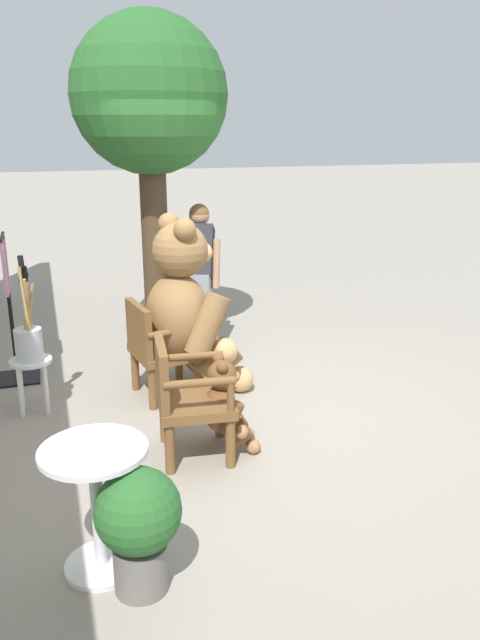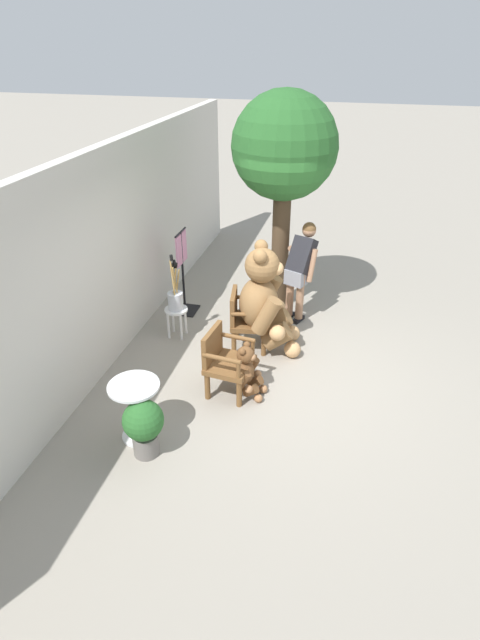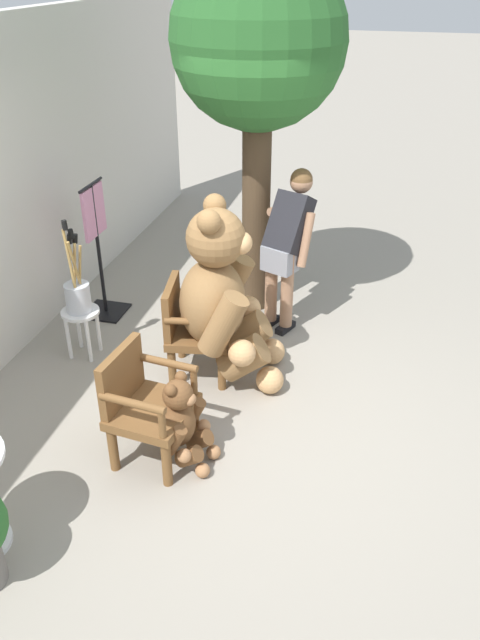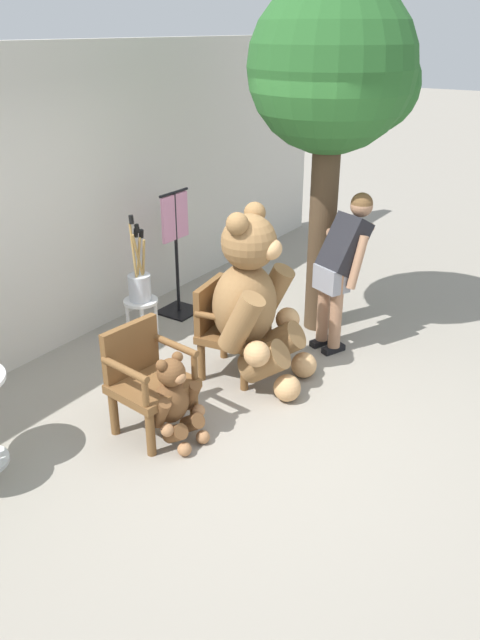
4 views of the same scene
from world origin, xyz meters
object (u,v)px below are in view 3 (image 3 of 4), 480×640
Objects in this scene: person_visitor at (288,238)px; teddy_bear_small at (182,422)px; wooden_chair_right at (192,327)px; brush_bucket at (77,293)px; wooden_chair_left at (144,403)px; clothing_display_stand at (98,248)px; patio_tree at (264,48)px; white_stool at (82,321)px; teddy_bear_large at (223,297)px.

teddy_bear_small is at bearing 171.19° from person_visitor.
wooden_chair_right is at bearing 14.39° from teddy_bear_small.
brush_bucket is (-1.02, 1.66, -0.27)m from person_visitor.
brush_bucket is at bearing 43.82° from wooden_chair_left.
clothing_display_stand is (1.86, 1.21, 0.26)m from wooden_chair_left.
wooden_chair_left is at bearing 87.69° from teddy_bear_small.
wooden_chair_right is 0.63× the size of clothing_display_stand.
patio_tree is (2.47, -0.28, 2.03)m from wooden_chair_left.
white_stool is at bearing 50.29° from teddy_bear_small.
teddy_bear_small is 2.42m from clothing_display_stand.
teddy_bear_large is 1.32m from brush_bucket.
wooden_chair_left is at bearing 166.49° from teddy_bear_large.
wooden_chair_left is at bearing 179.97° from wooden_chair_right.
clothing_display_stand is (1.87, 1.49, 0.37)m from teddy_bear_small.
person_visitor reaches higher than brush_bucket.
teddy_bear_large reaches higher than wooden_chair_right.
person_visitor is at bearing -82.19° from clothing_display_stand.
white_stool is (0.02, 1.05, -0.11)m from wooden_chair_right.
wooden_chair_right is 1.06m from white_stool.
wooden_chair_left is 2.24m from clothing_display_stand.
teddy_bear_large is at bearing 161.17° from person_visitor.
wooden_chair_right is at bearing -90.92° from brush_bucket.
clothing_display_stand is at bearing 11.55° from white_stool.
wooden_chair_right reaches higher than teddy_bear_small.
teddy_bear_large is 1.16× the size of clothing_display_stand.
white_stool is 0.86m from clothing_display_stand.
clothing_display_stand is at bearing 33.01° from wooden_chair_left.
teddy_bear_large is (1.10, -0.27, 0.31)m from wooden_chair_left.
wooden_chair_right is at bearing 95.29° from teddy_bear_large.
teddy_bear_large is 1.19m from teddy_bear_small.
clothing_display_stand is (0.76, 1.48, -0.05)m from teddy_bear_large.
brush_bucket reaches higher than wooden_chair_left.
clothing_display_stand is at bearing 97.81° from person_visitor.
white_stool is at bearing 89.05° from wooden_chair_right.
patio_tree is at bearing -11.29° from wooden_chair_right.
wooden_chair_right is 1.13m from teddy_bear_small.
brush_bucket is at bearing -168.32° from clothing_display_stand.
wooden_chair_left is 1.18m from teddy_bear_large.
teddy_bear_small is 0.83× the size of brush_bucket.
clothing_display_stand reaches higher than wooden_chair_right.
teddy_bear_large is at bearing -89.67° from brush_bucket.
teddy_bear_large is at bearing -13.51° from wooden_chair_left.
teddy_bear_large is at bearing -84.71° from wooden_chair_right.
clothing_display_stand is (0.77, 0.16, 0.36)m from white_stool.
white_stool is at bearing 121.43° from person_visitor.
patio_tree reaches higher than person_visitor.
wooden_chair_left is at bearing 173.58° from patio_tree.
white_stool is 2.87m from patio_tree.
patio_tree is at bearing -0.53° from teddy_bear_large.
wooden_chair_left is 1.08m from wooden_chair_right.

